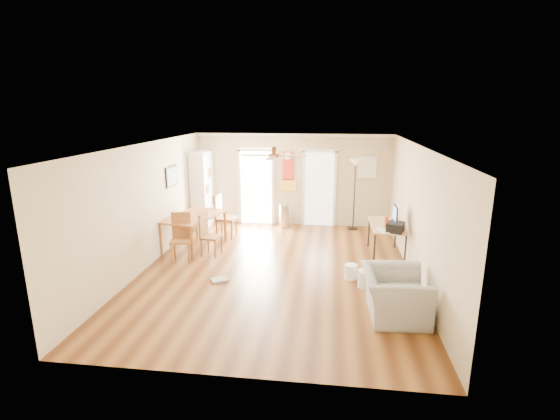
# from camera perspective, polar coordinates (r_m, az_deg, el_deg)

# --- Properties ---
(floor) EXTENTS (7.00, 7.00, 0.00)m
(floor) POSITION_cam_1_polar(r_m,az_deg,el_deg) (8.59, -0.51, -8.44)
(floor) COLOR brown
(floor) RESTS_ON ground
(ceiling) EXTENTS (5.50, 7.00, 0.00)m
(ceiling) POSITION_cam_1_polar(r_m,az_deg,el_deg) (7.96, -0.55, 9.10)
(ceiling) COLOR silver
(ceiling) RESTS_ON floor
(wall_back) EXTENTS (5.50, 0.04, 2.60)m
(wall_back) POSITION_cam_1_polar(r_m,az_deg,el_deg) (11.58, 1.81, 4.22)
(wall_back) COLOR beige
(wall_back) RESTS_ON floor
(wall_front) EXTENTS (5.50, 0.04, 2.60)m
(wall_front) POSITION_cam_1_polar(r_m,az_deg,el_deg) (4.91, -6.10, -10.02)
(wall_front) COLOR beige
(wall_front) RESTS_ON floor
(wall_left) EXTENTS (0.04, 7.00, 2.60)m
(wall_left) POSITION_cam_1_polar(r_m,az_deg,el_deg) (8.96, -18.23, 0.54)
(wall_left) COLOR beige
(wall_left) RESTS_ON floor
(wall_right) EXTENTS (0.04, 7.00, 2.60)m
(wall_right) POSITION_cam_1_polar(r_m,az_deg,el_deg) (8.28, 18.69, -0.59)
(wall_right) COLOR beige
(wall_right) RESTS_ON floor
(crown_molding) EXTENTS (5.50, 7.00, 0.08)m
(crown_molding) POSITION_cam_1_polar(r_m,az_deg,el_deg) (7.96, -0.55, 8.82)
(crown_molding) COLOR white
(crown_molding) RESTS_ON wall_back
(kitchen_doorway) EXTENTS (0.90, 0.10, 2.10)m
(kitchen_doorway) POSITION_cam_1_polar(r_m,az_deg,el_deg) (11.75, -3.32, 3.12)
(kitchen_doorway) COLOR white
(kitchen_doorway) RESTS_ON wall_back
(bathroom_doorway) EXTENTS (0.80, 0.10, 2.10)m
(bathroom_doorway) POSITION_cam_1_polar(r_m,az_deg,el_deg) (11.57, 5.49, 2.89)
(bathroom_doorway) COLOR white
(bathroom_doorway) RESTS_ON wall_back
(wall_decal) EXTENTS (0.46, 0.03, 1.10)m
(wall_decal) POSITION_cam_1_polar(r_m,az_deg,el_deg) (11.53, 1.18, 5.45)
(wall_decal) COLOR red
(wall_decal) RESTS_ON wall_back
(ac_grille) EXTENTS (0.50, 0.04, 0.60)m
(ac_grille) POSITION_cam_1_polar(r_m,az_deg,el_deg) (11.48, 12.10, 5.85)
(ac_grille) COLOR white
(ac_grille) RESTS_ON wall_back
(framed_poster) EXTENTS (0.04, 0.66, 0.48)m
(framed_poster) POSITION_cam_1_polar(r_m,az_deg,el_deg) (10.13, -14.94, 4.60)
(framed_poster) COLOR black
(framed_poster) RESTS_ON wall_left
(ceiling_fan) EXTENTS (1.24, 1.24, 0.20)m
(ceiling_fan) POSITION_cam_1_polar(r_m,az_deg,el_deg) (7.68, -0.85, 7.64)
(ceiling_fan) COLOR #593819
(ceiling_fan) RESTS_ON ceiling
(bookshelf) EXTENTS (0.64, 1.03, 2.12)m
(bookshelf) POSITION_cam_1_polar(r_m,az_deg,el_deg) (11.70, -10.81, 2.88)
(bookshelf) COLOR silver
(bookshelf) RESTS_ON floor
(dining_table) EXTENTS (1.34, 1.80, 0.80)m
(dining_table) POSITION_cam_1_polar(r_m,az_deg,el_deg) (10.01, -11.90, -2.97)
(dining_table) COLOR #9C6632
(dining_table) RESTS_ON floor
(dining_chair_right_a) EXTENTS (0.49, 0.49, 1.12)m
(dining_chair_right_a) POSITION_cam_1_polar(r_m,az_deg,el_deg) (10.66, -7.54, -0.85)
(dining_chair_right_a) COLOR #985C31
(dining_chair_right_a) RESTS_ON floor
(dining_chair_right_b) EXTENTS (0.46, 0.46, 0.97)m
(dining_chair_right_b) POSITION_cam_1_polar(r_m,az_deg,el_deg) (9.41, -9.63, -3.45)
(dining_chair_right_b) COLOR #9B6232
(dining_chair_right_b) RESTS_ON floor
(dining_chair_near) EXTENTS (0.51, 0.51, 1.05)m
(dining_chair_near) POSITION_cam_1_polar(r_m,az_deg,el_deg) (9.20, -13.75, -3.82)
(dining_chair_near) COLOR #9C5E32
(dining_chair_near) RESTS_ON floor
(trash_can) EXTENTS (0.35, 0.35, 0.66)m
(trash_can) POSITION_cam_1_polar(r_m,az_deg,el_deg) (11.49, 0.65, -0.81)
(trash_can) COLOR #B5B5B7
(trash_can) RESTS_ON floor
(torchiere_lamp) EXTENTS (0.47, 0.47, 1.96)m
(torchiere_lamp) POSITION_cam_1_polar(r_m,az_deg,el_deg) (11.32, 10.38, 2.11)
(torchiere_lamp) COLOR black
(torchiere_lamp) RESTS_ON floor
(computer_desk) EXTENTS (0.71, 1.43, 0.76)m
(computer_desk) POSITION_cam_1_polar(r_m,az_deg,el_deg) (9.50, 14.59, -4.19)
(computer_desk) COLOR tan
(computer_desk) RESTS_ON floor
(imac) EXTENTS (0.08, 0.53, 0.49)m
(imac) POSITION_cam_1_polar(r_m,az_deg,el_deg) (9.10, 15.82, -0.95)
(imac) COLOR black
(imac) RESTS_ON computer_desk
(keyboard) EXTENTS (0.25, 0.46, 0.02)m
(keyboard) POSITION_cam_1_polar(r_m,az_deg,el_deg) (8.90, 14.21, -2.79)
(keyboard) COLOR silver
(keyboard) RESTS_ON computer_desk
(printer) EXTENTS (0.43, 0.47, 0.20)m
(printer) POSITION_cam_1_polar(r_m,az_deg,el_deg) (8.88, 15.87, -2.33)
(printer) COLOR black
(printer) RESTS_ON computer_desk
(orange_bottle) EXTENTS (0.09, 0.09, 0.24)m
(orange_bottle) POSITION_cam_1_polar(r_m,az_deg,el_deg) (9.15, 14.68, -1.63)
(orange_bottle) COLOR red
(orange_bottle) RESTS_ON computer_desk
(wastebasket_a) EXTENTS (0.36, 0.36, 0.33)m
(wastebasket_a) POSITION_cam_1_polar(r_m,az_deg,el_deg) (7.94, 11.88, -9.43)
(wastebasket_a) COLOR white
(wastebasket_a) RESTS_ON floor
(wastebasket_b) EXTENTS (0.31, 0.31, 0.29)m
(wastebasket_b) POSITION_cam_1_polar(r_m,az_deg,el_deg) (8.26, 9.91, -8.52)
(wastebasket_b) COLOR white
(wastebasket_b) RESTS_ON floor
(floor_cloth) EXTENTS (0.39, 0.37, 0.04)m
(floor_cloth) POSITION_cam_1_polar(r_m,az_deg,el_deg) (8.17, -8.51, -9.68)
(floor_cloth) COLOR gray
(floor_cloth) RESTS_ON floor
(armchair) EXTENTS (1.05, 1.19, 0.75)m
(armchair) POSITION_cam_1_polar(r_m,az_deg,el_deg) (6.95, 15.76, -11.33)
(armchair) COLOR #969792
(armchair) RESTS_ON floor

